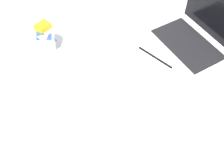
% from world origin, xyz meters
% --- Properties ---
extents(bed_mattress, '(1.80, 1.40, 0.18)m').
position_xyz_m(bed_mattress, '(0.00, 0.00, 0.09)').
color(bed_mattress, white).
rests_on(bed_mattress, ground).
extents(laptop, '(0.34, 0.24, 0.23)m').
position_xyz_m(laptop, '(0.18, 0.25, 0.22)').
color(laptop, silver).
rests_on(laptop, bed_mattress).
extents(snack_cup, '(0.10, 0.09, 0.14)m').
position_xyz_m(snack_cup, '(-0.14, -0.29, 0.24)').
color(snack_cup, silver).
rests_on(snack_cup, bed_mattress).
extents(charger_cable, '(0.17, 0.05, 0.01)m').
position_xyz_m(charger_cable, '(0.16, 0.06, 0.18)').
color(charger_cable, black).
rests_on(charger_cable, bed_mattress).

